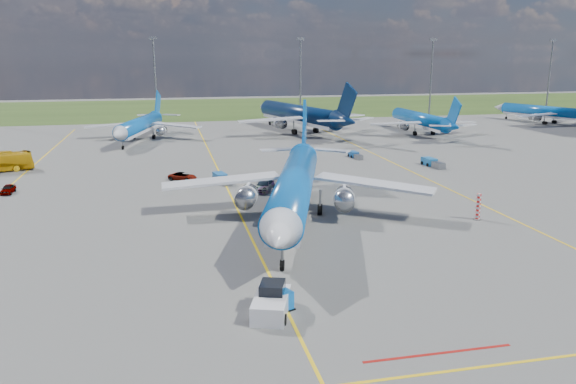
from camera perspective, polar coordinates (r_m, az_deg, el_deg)
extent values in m
plane|color=#575754|center=(50.96, -2.54, -7.13)|extent=(400.00, 400.00, 0.00)
cube|color=#2D4719|center=(197.91, -10.10, 8.36)|extent=(400.00, 80.00, 0.01)
cube|color=yellow|center=(79.44, -6.26, 0.51)|extent=(0.25, 160.00, 0.02)
cube|color=yellow|center=(91.49, -26.00, 0.94)|extent=(0.25, 120.00, 0.02)
cube|color=yellow|center=(96.58, 11.06, 2.72)|extent=(0.25, 120.00, 0.02)
cube|color=#A5140F|center=(37.73, 15.02, -15.56)|extent=(10.00, 0.25, 0.02)
cylinder|color=slate|center=(157.09, -13.32, 10.86)|extent=(0.50, 0.50, 22.00)
cube|color=slate|center=(156.98, -13.56, 14.97)|extent=(2.20, 0.50, 0.80)
cylinder|color=slate|center=(161.60, 1.27, 11.29)|extent=(0.50, 0.50, 22.00)
cube|color=slate|center=(161.49, 1.30, 15.30)|extent=(2.20, 0.50, 0.80)
cylinder|color=slate|center=(175.37, 14.33, 11.08)|extent=(0.50, 0.50, 22.00)
cube|color=slate|center=(175.27, 14.56, 14.76)|extent=(2.20, 0.50, 0.80)
cylinder|color=slate|center=(196.45, 25.01, 10.48)|extent=(0.50, 0.50, 22.00)
cube|color=slate|center=(196.36, 25.36, 13.76)|extent=(2.20, 0.50, 0.80)
cylinder|color=red|center=(66.71, 18.76, -1.43)|extent=(0.50, 0.50, 3.00)
cube|color=silver|center=(41.11, -1.72, -11.40)|extent=(3.72, 5.06, 1.40)
cube|color=black|center=(41.30, -1.60, -9.80)|extent=(2.26, 2.40, 0.97)
cube|color=slate|center=(43.69, -1.18, -9.97)|extent=(1.10, 2.54, 0.22)
cube|color=blue|center=(41.98, -0.89, -10.82)|extent=(2.02, 2.20, 1.42)
imported|color=#999999|center=(84.20, -26.57, 0.27)|extent=(1.51, 3.52, 1.18)
imported|color=#999999|center=(84.50, -10.64, 1.56)|extent=(4.65, 3.88, 1.18)
imported|color=#999999|center=(76.65, -2.43, 0.66)|extent=(4.07, 5.56, 1.50)
cube|color=#1B63A2|center=(97.44, 14.15, 3.02)|extent=(1.81, 3.02, 1.23)
cube|color=slate|center=(95.04, 15.04, 2.63)|extent=(1.53, 2.34, 1.00)
cube|color=#19599B|center=(83.33, -6.93, 1.53)|extent=(2.06, 3.06, 1.19)
cube|color=slate|center=(80.73, -6.33, 1.07)|extent=(1.71, 2.38, 0.97)
cube|color=#184F94|center=(102.75, 6.67, 3.83)|extent=(1.40, 2.46, 1.02)
cube|color=slate|center=(100.58, 7.17, 3.54)|extent=(1.19, 1.90, 0.83)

